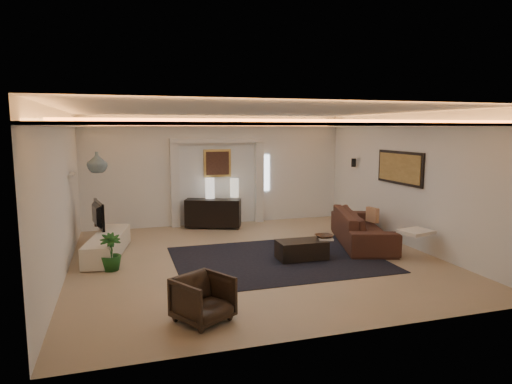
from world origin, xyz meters
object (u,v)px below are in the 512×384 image
object	(u,v)px
coffee_table	(302,249)
armchair	(203,299)
console	(213,213)
sofa	(362,228)

from	to	relation	value
coffee_table	armchair	bearing A→B (deg)	-135.65
armchair	coffee_table	bearing A→B (deg)	12.62
console	coffee_table	world-z (taller)	console
console	armchair	size ratio (longest dim) A/B	2.08
console	armchair	world-z (taller)	console
coffee_table	armchair	distance (m)	3.29
console	sofa	world-z (taller)	console
sofa	coffee_table	world-z (taller)	sofa
console	sofa	distance (m)	3.86
console	sofa	xyz separation A→B (m)	(2.86, -2.58, -0.03)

